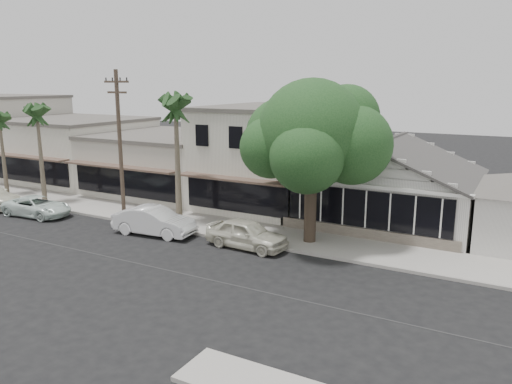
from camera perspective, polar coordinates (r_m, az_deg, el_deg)
The scene contains 13 objects.
ground at distance 22.19m, azimuth -7.01°, elevation -9.56°, with size 140.00×140.00×0.00m, color black.
sidewalk_north at distance 31.93m, azimuth -11.59°, elevation -2.70°, with size 90.00×3.50×0.15m, color #9E9991.
corner_shop at distance 30.46m, azimuth 14.72°, elevation 1.32°, with size 10.40×8.60×5.10m.
row_building_near at distance 34.07m, azimuth 2.08°, elevation 3.96°, with size 8.00×10.00×6.50m, color silver.
row_building_midnear at distance 39.10m, azimuth -9.80°, elevation 3.18°, with size 10.00×10.00×4.20m, color beige.
row_building_midfar at distance 46.29m, azimuth -20.06°, elevation 4.53°, with size 11.00×10.00×5.00m, color silver.
utility_pole at distance 30.60m, azimuth -15.29°, elevation 5.46°, with size 1.80×0.24×9.00m.
car_0 at distance 25.43m, azimuth -1.09°, elevation -4.79°, with size 1.75×4.36×1.48m, color beige.
car_1 at distance 28.15m, azimuth -11.56°, elevation -3.27°, with size 1.63×4.69×1.54m, color white.
car_2 at distance 34.31m, azimuth -23.73°, elevation -1.51°, with size 2.07×4.50×1.25m, color white.
shade_tree at distance 25.49m, azimuth 6.50°, elevation 6.34°, with size 7.67×6.94×8.51m.
palm_east at distance 29.22m, azimuth -9.18°, elevation 9.58°, with size 3.30×3.30×8.09m.
palm_mid at distance 36.89m, azimuth -23.76°, elevation 8.12°, with size 2.62×2.62×7.22m.
Camera 1 is at (12.21, -16.57, 8.28)m, focal length 35.00 mm.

